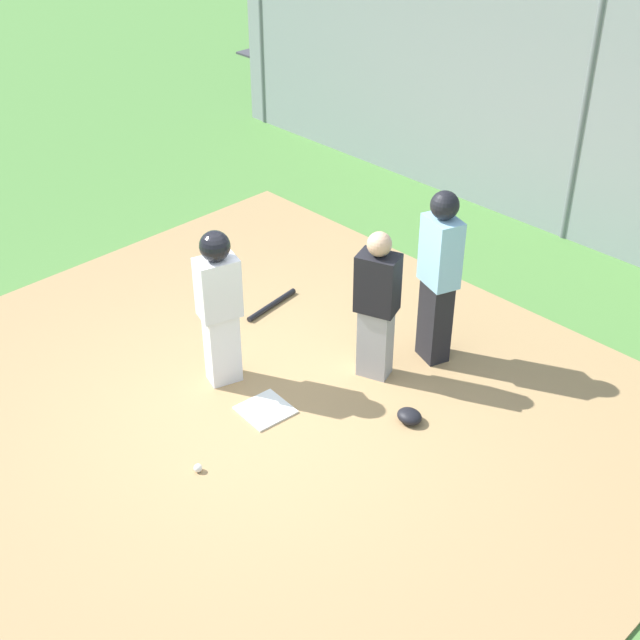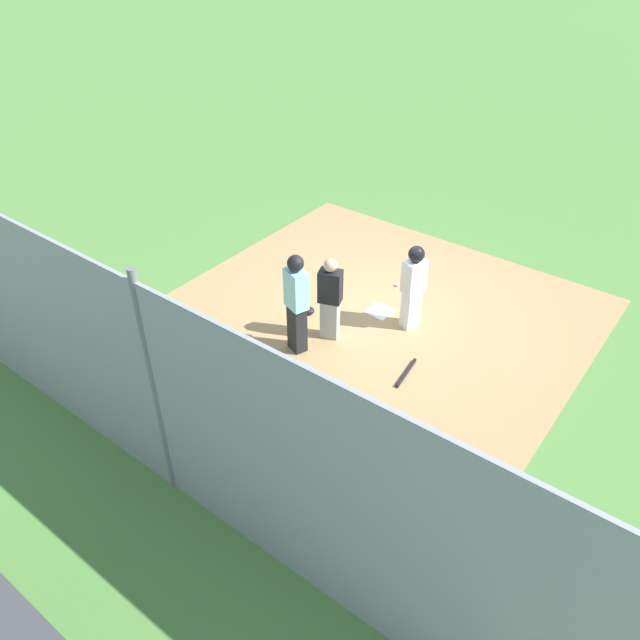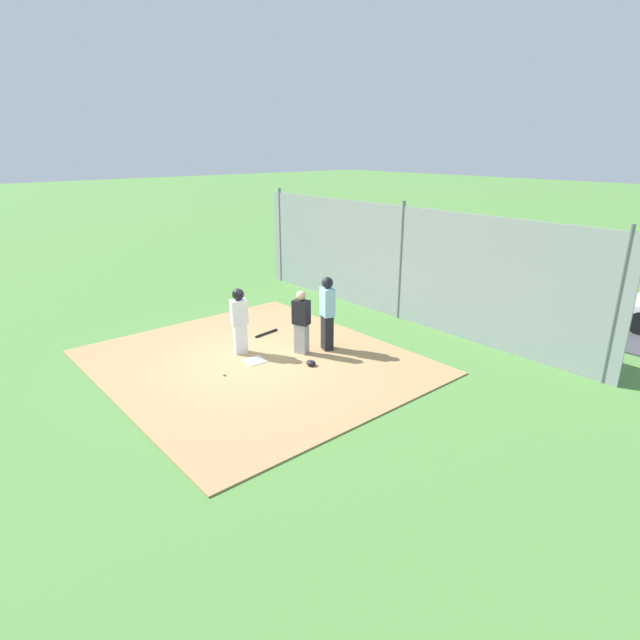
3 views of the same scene
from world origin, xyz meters
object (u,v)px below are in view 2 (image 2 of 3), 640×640
(umpire, at_px, (296,302))
(runner, at_px, (414,282))
(catcher, at_px, (330,298))
(baseball, at_px, (397,285))
(baseball_bat, at_px, (406,373))
(home_plate, at_px, (380,311))
(catcher_mask, at_px, (308,310))

(umpire, xyz_separation_m, runner, (1.17, 1.73, -0.06))
(catcher, relative_size, baseball, 20.89)
(baseball, bearing_deg, runner, -48.94)
(runner, height_order, baseball, runner)
(umpire, xyz_separation_m, baseball_bat, (1.82, 0.54, -0.93))
(umpire, relative_size, runner, 1.13)
(home_plate, height_order, umpire, umpire)
(catcher, distance_m, umpire, 0.68)
(baseball, bearing_deg, catcher, -92.56)
(home_plate, xyz_separation_m, umpire, (-0.52, -1.78, 0.95))
(catcher_mask, bearing_deg, catcher, -23.53)
(runner, xyz_separation_m, baseball_bat, (0.65, -1.19, -0.88))
(catcher, distance_m, runner, 1.47)
(catcher_mask, bearing_deg, home_plate, 39.07)
(home_plate, bearing_deg, catcher_mask, -140.93)
(runner, distance_m, catcher_mask, 2.04)
(home_plate, distance_m, baseball, 0.97)
(catcher, xyz_separation_m, baseball, (0.09, 2.10, -0.76))
(catcher, xyz_separation_m, umpire, (-0.22, -0.62, 0.17))
(catcher, height_order, runner, runner)
(catcher, height_order, umpire, umpire)
(baseball_bat, bearing_deg, baseball, -153.32)
(home_plate, xyz_separation_m, baseball, (-0.21, 0.94, 0.03))
(runner, xyz_separation_m, catcher_mask, (-1.68, -0.79, -0.85))
(umpire, bearing_deg, baseball, 12.50)
(catcher, relative_size, runner, 0.96)
(catcher, distance_m, catcher_mask, 1.08)
(catcher_mask, bearing_deg, umpire, -61.61)
(catcher, height_order, baseball_bat, catcher)
(catcher, relative_size, baseball_bat, 2.04)
(home_plate, height_order, catcher_mask, catcher_mask)
(runner, distance_m, baseball, 1.57)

